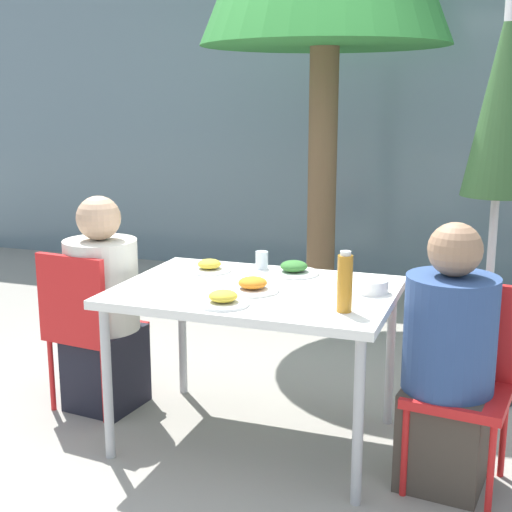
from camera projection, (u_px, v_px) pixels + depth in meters
ground_plane at (256, 439)px, 3.44m from camera, size 24.00×24.00×0.00m
building_facade at (386, 110)px, 6.21m from camera, size 10.00×0.20×3.00m
dining_table at (256, 301)px, 3.29m from camera, size 1.26×0.90×0.76m
chair_left at (86, 320)px, 3.66m from camera, size 0.44×0.44×0.85m
person_left at (103, 311)px, 3.70m from camera, size 0.38×0.38×1.13m
chair_right at (463, 370)px, 2.99m from camera, size 0.45×0.45×0.85m
person_right at (448, 367)px, 2.94m from camera, size 0.38×0.38×1.13m
closed_umbrella at (502, 117)px, 3.59m from camera, size 0.37×0.37×2.09m
plate_0 at (253, 286)px, 3.21m from camera, size 0.24×0.24×0.07m
plate_1 at (294, 269)px, 3.52m from camera, size 0.25×0.25×0.07m
plate_2 at (223, 300)px, 3.00m from camera, size 0.22×0.22×0.06m
plate_3 at (209, 267)px, 3.58m from camera, size 0.22×0.22×0.06m
bottle at (345, 283)px, 2.89m from camera, size 0.06×0.06×0.25m
drinking_cup at (262, 260)px, 3.63m from camera, size 0.07×0.07×0.09m
salad_bowl at (372, 286)px, 3.19m from camera, size 0.15×0.15×0.06m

